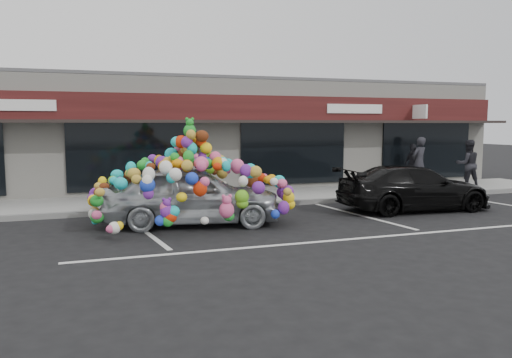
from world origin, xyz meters
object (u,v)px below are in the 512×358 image
object	(u,v)px
toy_car	(192,188)
black_sedan	(414,188)
pedestrian_b	(468,164)
pedestrian_c	(413,164)
pedestrian_a	(419,162)

from	to	relation	value
toy_car	black_sedan	world-z (taller)	toy_car
toy_car	pedestrian_b	bearing A→B (deg)	-65.39
pedestrian_c	pedestrian_a	bearing A→B (deg)	-20.25
black_sedan	pedestrian_c	size ratio (longest dim) A/B	2.83
toy_car	pedestrian_a	bearing A→B (deg)	-58.55
black_sedan	pedestrian_c	xyz separation A→B (m)	(3.17, 4.41, 0.30)
black_sedan	pedestrian_b	world-z (taller)	pedestrian_b
pedestrian_b	pedestrian_c	distance (m)	2.09
pedestrian_c	pedestrian_b	bearing A→B (deg)	35.91
toy_car	pedestrian_b	world-z (taller)	toy_car
toy_car	pedestrian_a	xyz separation A→B (m)	(9.51, 3.55, 0.17)
toy_car	pedestrian_a	world-z (taller)	toy_car
black_sedan	pedestrian_a	world-z (taller)	pedestrian_a
toy_car	pedestrian_c	distance (m)	10.77
pedestrian_a	pedestrian_b	bearing A→B (deg)	132.91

